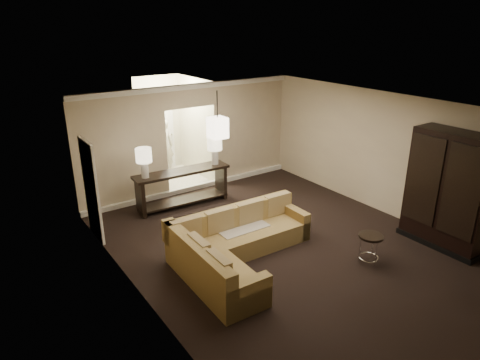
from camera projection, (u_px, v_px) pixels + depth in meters
ground at (292, 251)px, 8.45m from camera, size 8.00×8.00×0.00m
wall_back at (191, 139)px, 11.02m from camera, size 6.00×0.04×2.80m
wall_left at (144, 227)px, 6.35m from camera, size 0.04×8.00×2.80m
wall_right at (396, 157)px, 9.55m from camera, size 0.04×8.00×2.80m
ceiling at (299, 111)px, 7.45m from camera, size 6.00×8.00×0.02m
crown_molding at (190, 87)px, 10.51m from camera, size 6.00×0.10×0.12m
baseboard at (194, 187)px, 11.46m from camera, size 6.00×0.10×0.12m
side_door at (91, 190)px, 8.64m from camera, size 0.05×0.90×2.10m
foyer at (169, 132)px, 12.09m from camera, size 1.44×2.02×2.80m
sectional_sofa at (235, 246)px, 7.94m from camera, size 2.91×2.30×0.86m
coffee_table at (235, 231)px, 8.78m from camera, size 1.05×1.05×0.44m
console_table at (183, 185)px, 10.33m from camera, size 2.37×0.65×0.91m
armoire at (449, 193)px, 8.34m from camera, size 0.70×1.62×2.34m
drink_table at (370, 243)px, 7.92m from camera, size 0.46×0.46×0.57m
table_lamp_left at (144, 158)px, 9.59m from camera, size 0.36×0.36×0.69m
table_lamp_right at (215, 146)px, 10.48m from camera, size 0.36×0.36×0.69m
pendant_light at (218, 128)px, 9.83m from camera, size 0.38×0.38×1.09m
person at (163, 143)px, 12.39m from camera, size 0.70×0.52×1.81m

